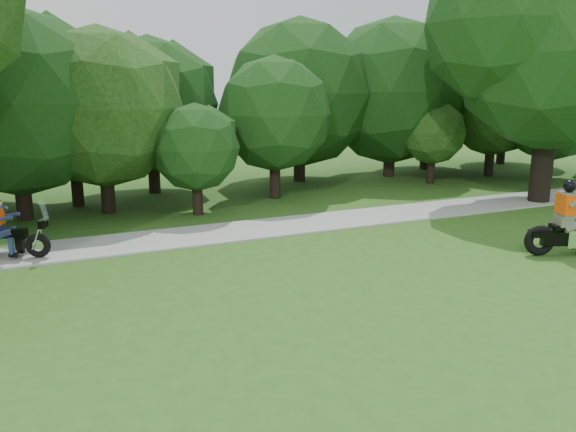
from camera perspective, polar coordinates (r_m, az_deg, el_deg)
ground at (r=10.60m, az=16.48°, el=-10.73°), size 100.00×100.00×0.00m
walkway at (r=17.07m, az=-1.35°, el=-1.13°), size 60.00×2.20×0.06m
tree_line at (r=22.93m, az=-7.64°, el=11.51°), size 40.85×11.85×7.77m
big_tree_east at (r=22.83m, az=24.71°, el=16.44°), size 9.07×6.89×10.46m
chopper_motorcycle at (r=15.87m, az=26.93°, el=-1.06°), size 2.64×1.41×1.94m
touring_motorcycle at (r=15.41m, az=-26.90°, el=-1.85°), size 1.89×1.14×1.51m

